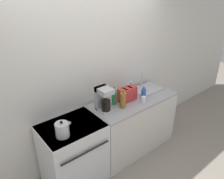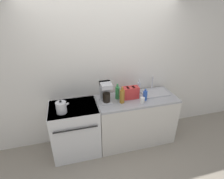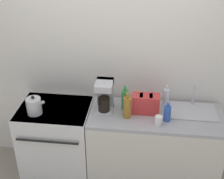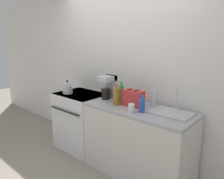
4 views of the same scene
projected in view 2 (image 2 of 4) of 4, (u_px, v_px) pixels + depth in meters
name	position (u px, v px, depth m)	size (l,w,h in m)	color
ground_plane	(114.00, 155.00, 3.10)	(12.00, 12.00, 0.00)	gray
wall_back	(104.00, 73.00, 3.10)	(8.00, 0.05, 2.60)	silver
stove	(76.00, 129.00, 3.01)	(0.78, 0.64, 0.92)	silver
counter_block	(135.00, 119.00, 3.28)	(1.41, 0.61, 0.92)	silver
kettle	(61.00, 107.00, 2.63)	(0.20, 0.16, 0.21)	silver
toaster	(130.00, 93.00, 3.03)	(0.29, 0.14, 0.21)	red
coffee_maker	(106.00, 91.00, 2.90)	(0.18, 0.23, 0.35)	#B7B7BC
sink_tray	(155.00, 92.00, 3.25)	(0.49, 0.34, 0.28)	#B7B7BC
bottle_blue	(145.00, 95.00, 2.98)	(0.07, 0.07, 0.21)	#2D56B7
bottle_amber	(122.00, 96.00, 2.88)	(0.08, 0.08, 0.29)	#9E6B23
bottle_green	(117.00, 93.00, 3.00)	(0.07, 0.07, 0.28)	#338C47
bottle_clear	(139.00, 88.00, 3.20)	(0.06, 0.06, 0.26)	silver
cup_white	(142.00, 100.00, 2.90)	(0.07, 0.07, 0.10)	white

